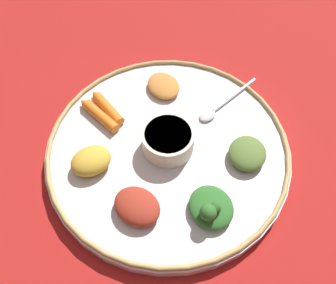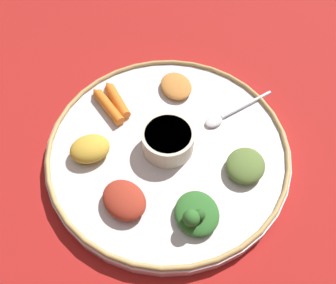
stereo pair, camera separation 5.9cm
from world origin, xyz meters
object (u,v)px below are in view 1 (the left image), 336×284
Objects in this scene: spoon at (220,106)px; center_bowl at (168,140)px; greens_pile at (211,208)px; carrot_near_spoon at (106,107)px; carrot_outer at (98,115)px.

center_bowl is at bearing -21.63° from spoon.
center_bowl is at bearing -125.28° from greens_pile.
carrot_near_spoon is (-0.10, -0.25, -0.00)m from greens_pile.
greens_pile is at bearing 54.72° from center_bowl.
carrot_outer is at bearing -107.35° from greens_pile.
greens_pile reaches higher than carrot_near_spoon.
spoon is at bearing 158.37° from center_bowl.
carrot_near_spoon reaches higher than spoon.
carrot_outer is at bearing -57.47° from spoon.
spoon is 1.59× the size of carrot_near_spoon.
greens_pile reaches higher than center_bowl.
spoon is at bearing 122.53° from carrot_outer.
spoon is 0.21m from carrot_near_spoon.
greens_pile is (0.20, 0.06, 0.01)m from spoon.
center_bowl is 0.14m from carrot_outer.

